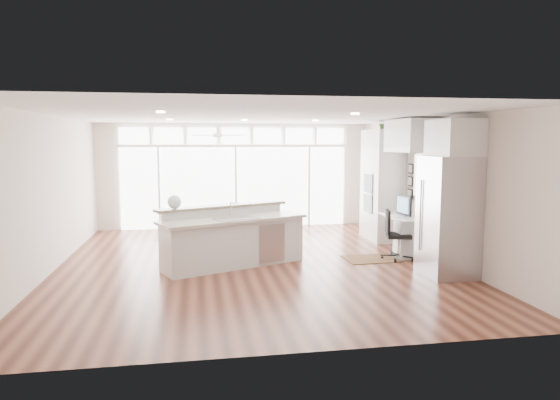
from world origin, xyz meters
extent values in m
cube|color=#451F15|center=(0.00, 0.00, -0.01)|extent=(7.00, 8.00, 0.02)
cube|color=white|center=(0.00, 0.00, 2.70)|extent=(7.00, 8.00, 0.02)
cube|color=beige|center=(0.00, 4.00, 1.35)|extent=(7.00, 0.04, 2.70)
cube|color=beige|center=(0.00, -4.00, 1.35)|extent=(7.00, 0.04, 2.70)
cube|color=beige|center=(-3.50, 0.00, 1.35)|extent=(0.04, 8.00, 2.70)
cube|color=beige|center=(3.50, 0.00, 1.35)|extent=(0.04, 8.00, 2.70)
cube|color=white|center=(0.00, 3.94, 1.05)|extent=(5.80, 0.06, 2.08)
cube|color=white|center=(0.00, 3.94, 2.38)|extent=(5.90, 0.06, 0.40)
cube|color=white|center=(3.46, 0.30, 1.55)|extent=(0.04, 0.85, 0.85)
cube|color=white|center=(-0.50, 2.80, 2.48)|extent=(1.16, 1.16, 0.32)
cube|color=beige|center=(0.00, 0.20, 2.68)|extent=(3.40, 3.00, 0.02)
cube|color=silver|center=(3.17, 1.80, 1.25)|extent=(0.64, 1.20, 2.50)
cube|color=silver|center=(3.13, 0.30, 0.38)|extent=(0.72, 1.30, 0.76)
cube|color=silver|center=(3.17, 0.30, 2.35)|extent=(0.64, 1.30, 0.64)
cube|color=#AEAEB3|center=(3.11, -1.35, 1.00)|extent=(0.76, 0.90, 2.00)
cube|color=silver|center=(3.17, -1.35, 2.30)|extent=(0.64, 0.90, 0.60)
cube|color=black|center=(3.46, 0.92, 1.40)|extent=(0.06, 0.22, 0.80)
cube|color=silver|center=(-0.37, -0.13, 0.53)|extent=(2.86, 1.97, 1.07)
cube|color=#3C2313|center=(2.26, -0.07, 0.01)|extent=(1.04, 0.77, 0.01)
cube|color=black|center=(2.76, -0.16, 0.47)|extent=(0.59, 0.56, 0.94)
sphere|color=white|center=(-1.40, -0.13, 1.19)|extent=(0.31, 0.31, 0.24)
cube|color=black|center=(3.05, 0.30, 0.98)|extent=(0.14, 0.54, 0.45)
cube|color=white|center=(2.88, 0.30, 0.77)|extent=(0.14, 0.33, 0.02)
imported|color=#345D28|center=(3.17, 1.80, 2.62)|extent=(0.32, 0.35, 0.25)
camera|label=1|loc=(-1.03, -8.98, 2.25)|focal=32.00mm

